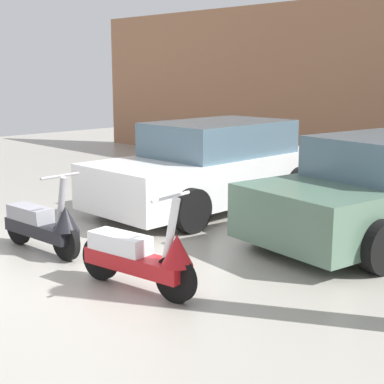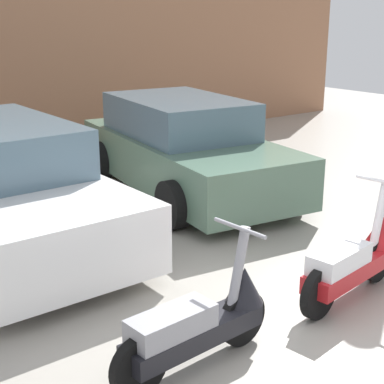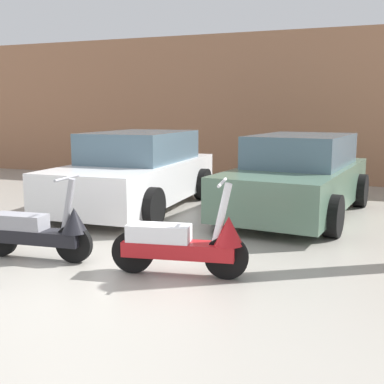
% 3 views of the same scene
% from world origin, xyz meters
% --- Properties ---
extents(ground_plane, '(28.00, 28.00, 0.00)m').
position_xyz_m(ground_plane, '(0.00, 0.00, 0.00)').
color(ground_plane, '#9E998E').
extents(scooter_front_left, '(1.55, 0.56, 1.08)m').
position_xyz_m(scooter_front_left, '(-0.74, 0.43, 0.38)').
color(scooter_front_left, black).
rests_on(scooter_front_left, ground_plane).
extents(scooter_front_right, '(1.59, 0.60, 1.11)m').
position_xyz_m(scooter_front_right, '(1.20, 0.46, 0.40)').
color(scooter_front_right, black).
rests_on(scooter_front_right, ground_plane).
extents(car_rear_left, '(2.13, 4.35, 1.47)m').
position_xyz_m(car_rear_left, '(-1.07, 3.89, 0.70)').
color(car_rear_left, white).
rests_on(car_rear_left, ground_plane).
extents(car_rear_center, '(2.50, 4.46, 1.45)m').
position_xyz_m(car_rear_center, '(1.97, 4.33, 0.69)').
color(car_rear_center, '#51705B').
rests_on(car_rear_center, ground_plane).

